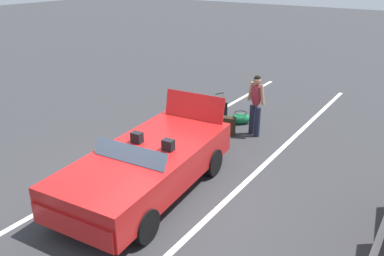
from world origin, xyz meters
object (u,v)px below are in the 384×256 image
suitcase_medium_bright (212,129)px  duffel_bag (240,118)px  convertible_car (141,170)px  suitcase_large_black (217,115)px  suitcase_small_carryon (229,126)px  traveler_person (256,102)px

suitcase_medium_bright → duffel_bag: bearing=134.8°
convertible_car → suitcase_large_black: convertible_car is taller
convertible_car → suitcase_small_carryon: convertible_car is taller
suitcase_medium_bright → suitcase_small_carryon: size_ratio=1.24×
suitcase_large_black → traveler_person: 1.23m
suitcase_large_black → suitcase_small_carryon: (0.24, 0.50, -0.12)m
suitcase_medium_bright → suitcase_large_black: bearing=160.1°
suitcase_large_black → traveler_person: size_ratio=0.63×
convertible_car → duffel_bag: 4.56m
convertible_car → traveler_person: bearing=167.7°
suitcase_large_black → suitcase_small_carryon: bearing=-179.8°
suitcase_medium_bright → suitcase_small_carryon: bearing=120.4°
convertible_car → suitcase_medium_bright: size_ratio=6.91×
traveler_person → suitcase_medium_bright: bearing=-20.5°
convertible_car → duffel_bag: size_ratio=6.18×
suitcase_medium_bright → suitcase_small_carryon: (-0.56, 0.17, -0.06)m
suitcase_large_black → suitcase_small_carryon: suitcase_large_black is taller
convertible_car → traveler_person: size_ratio=2.60×
suitcase_medium_bright → suitcase_small_carryon: 0.59m
suitcase_medium_bright → suitcase_small_carryon: suitcase_medium_bright is taller
duffel_bag → traveler_person: size_ratio=0.42×
suitcase_medium_bright → duffel_bag: size_ratio=0.89×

